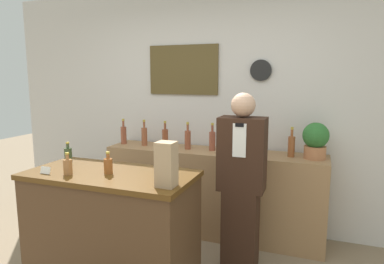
% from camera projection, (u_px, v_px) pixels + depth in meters
% --- Properties ---
extents(back_wall, '(5.20, 0.09, 2.70)m').
position_uv_depth(back_wall, '(207.00, 108.00, 3.92)').
color(back_wall, silver).
rests_on(back_wall, ground_plane).
extents(back_shelf, '(2.35, 0.47, 0.92)m').
position_uv_depth(back_shelf, '(212.00, 192.00, 3.73)').
color(back_shelf, '#9E754C').
rests_on(back_shelf, ground_plane).
extents(display_counter, '(1.32, 0.65, 0.97)m').
position_uv_depth(display_counter, '(112.00, 231.00, 2.73)').
color(display_counter, '#4C331E').
rests_on(display_counter, ground_plane).
extents(shopkeeper, '(0.40, 0.25, 1.57)m').
position_uv_depth(shopkeeper, '(241.00, 184.00, 2.97)').
color(shopkeeper, '#331E14').
rests_on(shopkeeper, ground_plane).
extents(potted_plant, '(0.25, 0.25, 0.35)m').
position_uv_depth(potted_plant, '(316.00, 140.00, 3.28)').
color(potted_plant, '#B27047').
rests_on(potted_plant, back_shelf).
extents(paper_bag, '(0.13, 0.12, 0.31)m').
position_uv_depth(paper_bag, '(166.00, 164.00, 2.29)').
color(paper_bag, tan).
rests_on(paper_bag, display_counter).
extents(price_card_left, '(0.09, 0.02, 0.06)m').
position_uv_depth(price_card_left, '(45.00, 170.00, 2.61)').
color(price_card_left, white).
rests_on(price_card_left, display_counter).
extents(counter_bottle_0, '(0.07, 0.07, 0.17)m').
position_uv_depth(counter_bottle_0, '(68.00, 154.00, 3.00)').
color(counter_bottle_0, '#36482A').
rests_on(counter_bottle_0, display_counter).
extents(counter_bottle_1, '(0.07, 0.07, 0.17)m').
position_uv_depth(counter_bottle_1, '(68.00, 166.00, 2.59)').
color(counter_bottle_1, '#9C6639').
rests_on(counter_bottle_1, display_counter).
extents(counter_bottle_2, '(0.07, 0.07, 0.17)m').
position_uv_depth(counter_bottle_2, '(108.00, 165.00, 2.61)').
color(counter_bottle_2, brown).
rests_on(counter_bottle_2, display_counter).
extents(shelf_bottle_0, '(0.07, 0.07, 0.30)m').
position_uv_depth(shelf_bottle_0, '(124.00, 134.00, 4.02)').
color(shelf_bottle_0, brown).
rests_on(shelf_bottle_0, back_shelf).
extents(shelf_bottle_1, '(0.07, 0.07, 0.30)m').
position_uv_depth(shelf_bottle_1, '(144.00, 136.00, 3.93)').
color(shelf_bottle_1, brown).
rests_on(shelf_bottle_1, back_shelf).
extents(shelf_bottle_2, '(0.07, 0.07, 0.30)m').
position_uv_depth(shelf_bottle_2, '(165.00, 137.00, 3.82)').
color(shelf_bottle_2, brown).
rests_on(shelf_bottle_2, back_shelf).
extents(shelf_bottle_3, '(0.07, 0.07, 0.30)m').
position_uv_depth(shelf_bottle_3, '(188.00, 139.00, 3.72)').
color(shelf_bottle_3, brown).
rests_on(shelf_bottle_3, back_shelf).
extents(shelf_bottle_4, '(0.07, 0.07, 0.30)m').
position_uv_depth(shelf_bottle_4, '(212.00, 140.00, 3.65)').
color(shelf_bottle_4, brown).
rests_on(shelf_bottle_4, back_shelf).
extents(shelf_bottle_5, '(0.07, 0.07, 0.30)m').
position_uv_depth(shelf_bottle_5, '(237.00, 142.00, 3.55)').
color(shelf_bottle_5, brown).
rests_on(shelf_bottle_5, back_shelf).
extents(shelf_bottle_6, '(0.07, 0.07, 0.30)m').
position_uv_depth(shelf_bottle_6, '(263.00, 144.00, 3.44)').
color(shelf_bottle_6, brown).
rests_on(shelf_bottle_6, back_shelf).
extents(shelf_bottle_7, '(0.07, 0.07, 0.30)m').
position_uv_depth(shelf_bottle_7, '(291.00, 146.00, 3.36)').
color(shelf_bottle_7, brown).
rests_on(shelf_bottle_7, back_shelf).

